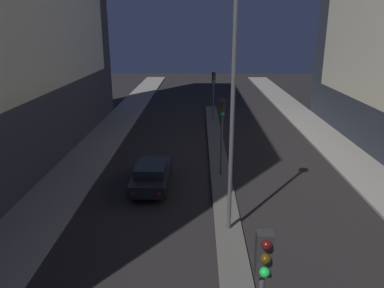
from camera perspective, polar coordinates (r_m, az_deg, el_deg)
median_strip at (r=22.84m, az=4.18°, el=-3.34°), size 1.13×34.99×0.13m
traffic_light_near at (r=8.00m, az=10.64°, el=-20.26°), size 0.32×0.42×4.30m
traffic_light_mid at (r=20.38m, az=4.61°, el=3.61°), size 0.32×0.42×4.30m
traffic_light_far at (r=32.88m, az=3.30°, el=8.92°), size 0.32×0.42×4.30m
street_lamp at (r=13.96m, az=6.41°, el=11.90°), size 0.57×0.57×9.69m
car_left_lane at (r=19.93m, az=-6.17°, el=-4.57°), size 1.80×4.71×1.38m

